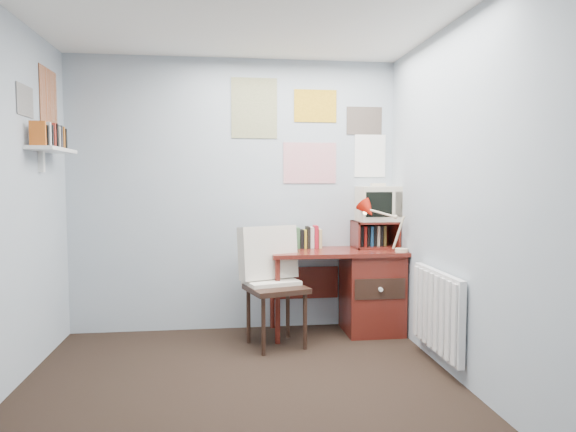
{
  "coord_description": "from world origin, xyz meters",
  "views": [
    {
      "loc": [
        -0.11,
        -3.02,
        1.39
      ],
      "look_at": [
        0.39,
        0.92,
        1.11
      ],
      "focal_mm": 32.0,
      "sensor_mm": 36.0,
      "label": 1
    }
  ],
  "objects_px": {
    "desk_lamp": "(402,229)",
    "wall_shelf": "(52,150)",
    "desk": "(365,288)",
    "tv_riser": "(375,234)",
    "crt_tv": "(378,202)",
    "desk_chair": "(276,289)",
    "radiator": "(438,311)"
  },
  "relations": [
    {
      "from": "desk_lamp",
      "to": "wall_shelf",
      "type": "xyz_separation_m",
      "value": [
        -2.84,
        -0.19,
        0.66
      ]
    },
    {
      "from": "desk",
      "to": "wall_shelf",
      "type": "xyz_separation_m",
      "value": [
        -2.57,
        -0.38,
        1.21
      ]
    },
    {
      "from": "tv_riser",
      "to": "wall_shelf",
      "type": "relative_size",
      "value": 0.65
    },
    {
      "from": "desk",
      "to": "crt_tv",
      "type": "height_order",
      "value": "crt_tv"
    },
    {
      "from": "tv_riser",
      "to": "desk_chair",
      "type": "bearing_deg",
      "value": -156.81
    },
    {
      "from": "crt_tv",
      "to": "radiator",
      "type": "xyz_separation_m",
      "value": [
        0.14,
        -1.06,
        -0.77
      ]
    },
    {
      "from": "desk_lamp",
      "to": "crt_tv",
      "type": "height_order",
      "value": "crt_tv"
    },
    {
      "from": "desk_chair",
      "to": "desk_lamp",
      "type": "relative_size",
      "value": 2.38
    },
    {
      "from": "desk",
      "to": "crt_tv",
      "type": "relative_size",
      "value": 3.23
    },
    {
      "from": "desk_chair",
      "to": "radiator",
      "type": "height_order",
      "value": "desk_chair"
    },
    {
      "from": "crt_tv",
      "to": "desk",
      "type": "bearing_deg",
      "value": -139.73
    },
    {
      "from": "desk_lamp",
      "to": "wall_shelf",
      "type": "relative_size",
      "value": 0.66
    },
    {
      "from": "desk",
      "to": "crt_tv",
      "type": "distance_m",
      "value": 0.81
    },
    {
      "from": "crt_tv",
      "to": "radiator",
      "type": "distance_m",
      "value": 1.32
    },
    {
      "from": "desk",
      "to": "crt_tv",
      "type": "bearing_deg",
      "value": 41.06
    },
    {
      "from": "desk",
      "to": "tv_riser",
      "type": "distance_m",
      "value": 0.51
    },
    {
      "from": "tv_riser",
      "to": "crt_tv",
      "type": "distance_m",
      "value": 0.3
    },
    {
      "from": "desk",
      "to": "wall_shelf",
      "type": "bearing_deg",
      "value": -171.6
    },
    {
      "from": "tv_riser",
      "to": "radiator",
      "type": "xyz_separation_m",
      "value": [
        0.17,
        -1.04,
        -0.47
      ]
    },
    {
      "from": "radiator",
      "to": "wall_shelf",
      "type": "xyz_separation_m",
      "value": [
        -2.86,
        0.55,
        1.2
      ]
    },
    {
      "from": "desk_chair",
      "to": "crt_tv",
      "type": "bearing_deg",
      "value": 6.46
    },
    {
      "from": "tv_riser",
      "to": "crt_tv",
      "type": "height_order",
      "value": "crt_tv"
    },
    {
      "from": "tv_riser",
      "to": "crt_tv",
      "type": "xyz_separation_m",
      "value": [
        0.03,
        0.02,
        0.3
      ]
    },
    {
      "from": "radiator",
      "to": "crt_tv",
      "type": "bearing_deg",
      "value": 97.46
    },
    {
      "from": "radiator",
      "to": "wall_shelf",
      "type": "bearing_deg",
      "value": 169.11
    },
    {
      "from": "desk_lamp",
      "to": "wall_shelf",
      "type": "height_order",
      "value": "wall_shelf"
    },
    {
      "from": "desk_lamp",
      "to": "radiator",
      "type": "height_order",
      "value": "desk_lamp"
    },
    {
      "from": "desk",
      "to": "crt_tv",
      "type": "xyz_separation_m",
      "value": [
        0.15,
        0.13,
        0.78
      ]
    },
    {
      "from": "desk",
      "to": "desk_lamp",
      "type": "height_order",
      "value": "desk_lamp"
    },
    {
      "from": "desk_chair",
      "to": "tv_riser",
      "type": "bearing_deg",
      "value": 6.14
    },
    {
      "from": "tv_riser",
      "to": "wall_shelf",
      "type": "xyz_separation_m",
      "value": [
        -2.69,
        -0.49,
        0.74
      ]
    },
    {
      "from": "desk_lamp",
      "to": "radiator",
      "type": "distance_m",
      "value": 0.92
    }
  ]
}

